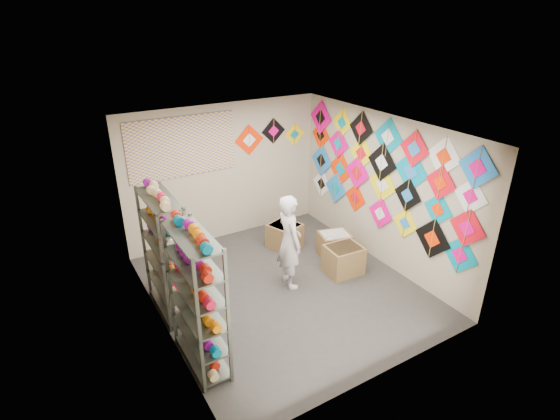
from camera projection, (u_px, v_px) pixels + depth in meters
ground at (284, 288)px, 7.31m from camera, size 4.50×4.50×0.00m
room_walls at (284, 198)px, 6.62m from camera, size 4.50×4.50×4.50m
shelf_rack_front at (197, 301)px, 5.42m from camera, size 0.40×1.10×1.90m
shelf_rack_back at (165, 255)px, 6.44m from camera, size 0.40×1.10×1.90m
string_spools at (179, 270)px, 5.89m from camera, size 0.12×2.36×0.12m
kite_wall_display at (381, 174)px, 7.57m from camera, size 0.06×4.31×2.06m
back_wall_kites at (269, 136)px, 8.70m from camera, size 1.61×0.02×0.69m
poster at (182, 147)px, 7.84m from camera, size 2.00×0.01×1.10m
shopkeeper at (289, 241)px, 7.10m from camera, size 0.68×0.53×1.62m
carton_a at (343, 260)px, 7.65m from camera, size 0.64×0.55×0.51m
carton_b at (334, 245)px, 8.20m from camera, size 0.65×0.58×0.46m
carton_c at (285, 236)px, 8.47m from camera, size 0.68×0.71×0.49m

